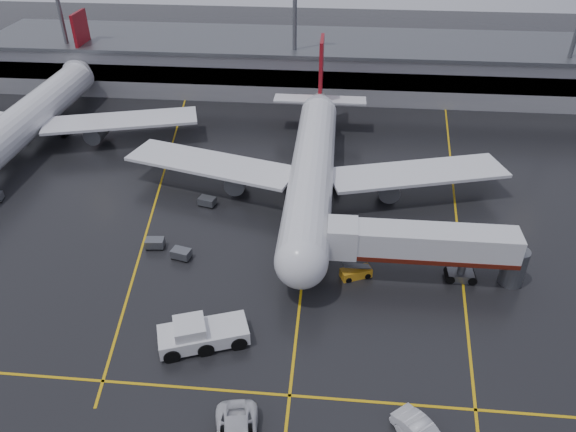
{
  "coord_description": "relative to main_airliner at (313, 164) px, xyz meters",
  "views": [
    {
      "loc": [
        2.55,
        -50.61,
        36.42
      ],
      "look_at": [
        -2.0,
        -2.0,
        4.0
      ],
      "focal_mm": 34.22,
      "sensor_mm": 36.0,
      "label": 1
    }
  ],
  "objects": [
    {
      "name": "belt_loader",
      "position": [
        5.42,
        -16.26,
        -3.72
      ],
      "size": [
        3.42,
        2.44,
        2.0
      ],
      "color": "orange",
      "rests_on": "ground"
    },
    {
      "name": "apron_line_right",
      "position": [
        18.0,
        0.3,
        -4.2
      ],
      "size": [
        7.57,
        69.64,
        0.02
      ],
      "primitive_type": "cube",
      "rotation": [
        0.0,
        0.0,
        -0.1
      ],
      "color": "gold",
      "rests_on": "ground"
    },
    {
      "name": "light_mast_left",
      "position": [
        -45.0,
        32.3,
        10.27
      ],
      "size": [
        3.0,
        1.2,
        25.45
      ],
      "color": "#595B60",
      "rests_on": "ground"
    },
    {
      "name": "main_airliner",
      "position": [
        0.0,
        0.0,
        0.0
      ],
      "size": [
        48.8,
        45.6,
        14.1
      ],
      "color": "silver",
      "rests_on": "ground"
    },
    {
      "name": "apron_line_left",
      "position": [
        -20.0,
        0.3,
        -4.2
      ],
      "size": [
        9.99,
        69.35,
        0.02
      ],
      "primitive_type": "cube",
      "rotation": [
        0.0,
        0.0,
        0.14
      ],
      "color": "gold",
      "rests_on": "ground"
    },
    {
      "name": "apron_line_centre",
      "position": [
        0.0,
        -9.7,
        -4.2
      ],
      "size": [
        0.25,
        90.0,
        0.02
      ],
      "primitive_type": "cube",
      "color": "gold",
      "rests_on": "ground"
    },
    {
      "name": "baggage_cart_c",
      "position": [
        -12.7,
        -4.26,
        -3.58
      ],
      "size": [
        2.27,
        1.77,
        1.12
      ],
      "color": "#595B60",
      "rests_on": "ground"
    },
    {
      "name": "pushback_tractor",
      "position": [
        -8.29,
        -26.81,
        -3.1
      ],
      "size": [
        8.39,
        5.58,
        2.79
      ],
      "color": "silver",
      "rests_on": "ground"
    },
    {
      "name": "jet_bridge",
      "position": [
        11.87,
        -15.7,
        -0.28
      ],
      "size": [
        19.9,
        3.4,
        6.05
      ],
      "color": "silver",
      "rests_on": "ground"
    },
    {
      "name": "baggage_cart_b",
      "position": [
        -16.55,
        -13.34,
        -3.58
      ],
      "size": [
        2.11,
        1.47,
        1.12
      ],
      "color": "#595B60",
      "rests_on": "ground"
    },
    {
      "name": "second_airliner",
      "position": [
        -42.0,
        12.0,
        0.0
      ],
      "size": [
        48.8,
        45.6,
        14.1
      ],
      "color": "silver",
      "rests_on": "ground"
    },
    {
      "name": "apron_line_stop",
      "position": [
        0.0,
        -31.7,
        -4.2
      ],
      "size": [
        60.0,
        0.25,
        0.02
      ],
      "primitive_type": "cube",
      "color": "gold",
      "rests_on": "ground"
    },
    {
      "name": "terminal",
      "position": [
        0.0,
        38.23,
        0.11
      ],
      "size": [
        122.0,
        19.0,
        8.6
      ],
      "color": "gray",
      "rests_on": "ground"
    },
    {
      "name": "ground",
      "position": [
        0.0,
        -9.7,
        -4.21
      ],
      "size": [
        220.0,
        220.0,
        0.0
      ],
      "primitive_type": "plane",
      "color": "black",
      "rests_on": "ground"
    },
    {
      "name": "light_mast_mid",
      "position": [
        -5.0,
        32.3,
        10.27
      ],
      "size": [
        3.0,
        1.2,
        25.45
      ],
      "color": "#595B60",
      "rests_on": "ground"
    },
    {
      "name": "baggage_cart_a",
      "position": [
        -13.18,
        -14.93,
        -3.58
      ],
      "size": [
        2.26,
        1.75,
        1.12
      ],
      "color": "#595B60",
      "rests_on": "ground"
    }
  ]
}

